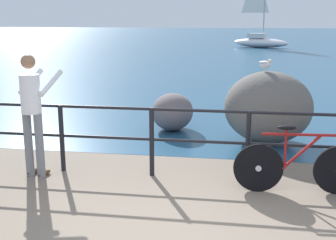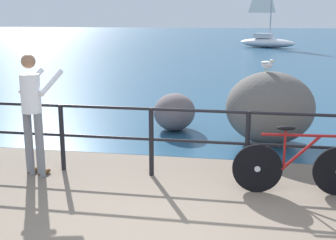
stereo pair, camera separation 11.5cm
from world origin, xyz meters
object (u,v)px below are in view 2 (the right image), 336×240
breakwater_boulder_main (270,108)px  seagull (267,64)px  bicycle (310,160)px  breakwater_boulder_left (174,112)px  person_at_railing (33,109)px  sailboat (266,38)px

breakwater_boulder_main → seagull: (-0.09, 0.00, 0.80)m
bicycle → breakwater_boulder_left: size_ratio=1.66×
person_at_railing → breakwater_boulder_main: 4.18m
breakwater_boulder_main → breakwater_boulder_left: size_ratio=1.57×
breakwater_boulder_main → sailboat: sailboat is taller
person_at_railing → breakwater_boulder_left: 3.43m
bicycle → person_at_railing: 3.89m
sailboat → breakwater_boulder_left: bearing=-70.7°
bicycle → seagull: (-0.49, 2.40, 1.00)m
breakwater_boulder_left → seagull: seagull is taller
breakwater_boulder_left → sailboat: sailboat is taller
breakwater_boulder_left → bicycle: bearing=-53.2°
breakwater_boulder_left → sailboat: bearing=83.6°
seagull → person_at_railing: bearing=-95.6°
bicycle → sailboat: size_ratio=0.28×
sailboat → seagull: bearing=-66.7°
breakwater_boulder_main → sailboat: bearing=87.7°
bicycle → breakwater_boulder_left: (-2.27, 3.05, -0.08)m
breakwater_boulder_left → seagull: bearing=-20.0°
bicycle → person_at_railing: (-3.86, 0.06, 0.53)m
bicycle → sailboat: 29.03m
person_at_railing → seagull: (3.36, 2.34, 0.47)m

